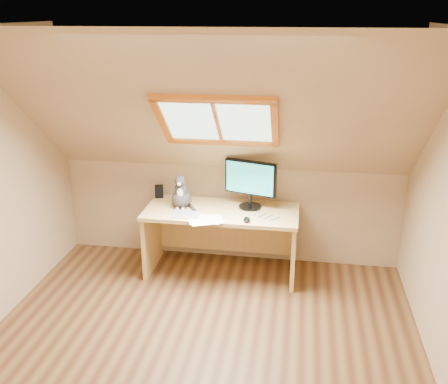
# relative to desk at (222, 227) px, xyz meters

# --- Properties ---
(ground) EXTENTS (3.50, 3.50, 0.00)m
(ground) POSITION_rel_desk_xyz_m (0.03, -1.45, -0.46)
(ground) COLOR brown
(ground) RESTS_ON ground
(room_shell) EXTENTS (3.52, 3.52, 2.41)m
(room_shell) POSITION_rel_desk_xyz_m (0.03, -1.54, 0.97)
(room_shell) COLOR tan
(room_shell) RESTS_ON ground
(desk) EXTENTS (1.49, 0.65, 0.68)m
(desk) POSITION_rel_desk_xyz_m (0.00, 0.00, 0.00)
(desk) COLOR #E0BB6A
(desk) RESTS_ON ground
(monitor) EXTENTS (0.51, 0.22, 0.48)m
(monitor) POSITION_rel_desk_xyz_m (0.27, 0.03, 0.49)
(monitor) COLOR black
(monitor) RESTS_ON desk
(cat) EXTENTS (0.20, 0.24, 0.36)m
(cat) POSITION_rel_desk_xyz_m (-0.40, -0.05, 0.34)
(cat) COLOR #3C3735
(cat) RESTS_ON desk
(desk_speaker) EXTENTS (0.10, 0.10, 0.12)m
(desk_speaker) POSITION_rel_desk_xyz_m (-0.69, 0.18, 0.27)
(desk_speaker) COLOR black
(desk_speaker) RESTS_ON desk
(graphics_tablet) EXTENTS (0.27, 0.20, 0.01)m
(graphics_tablet) POSITION_rel_desk_xyz_m (-0.31, -0.25, 0.22)
(graphics_tablet) COLOR #B2B2B7
(graphics_tablet) RESTS_ON desk
(mouse) EXTENTS (0.08, 0.12, 0.04)m
(mouse) POSITION_rel_desk_xyz_m (0.28, -0.31, 0.23)
(mouse) COLOR black
(mouse) RESTS_ON desk
(papers) EXTENTS (0.35, 0.30, 0.01)m
(papers) POSITION_rel_desk_xyz_m (-0.16, -0.33, 0.22)
(papers) COLOR white
(papers) RESTS_ON desk
(cables) EXTENTS (0.51, 0.26, 0.01)m
(cables) POSITION_rel_desk_xyz_m (0.34, -0.18, 0.22)
(cables) COLOR silver
(cables) RESTS_ON desk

